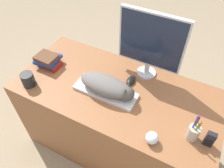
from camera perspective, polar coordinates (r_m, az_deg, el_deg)
desk at (r=1.88m, az=0.99°, el=-9.34°), size 1.49×0.72×0.77m
keyboard at (r=1.55m, az=-1.73°, el=-1.96°), size 0.46×0.16×0.02m
cat at (r=1.49m, az=-0.93°, el=-0.56°), size 0.41×0.17×0.13m
monitor at (r=1.52m, az=10.13°, el=10.62°), size 0.46×0.15×0.51m
computer_mouse at (r=1.62m, az=4.94°, el=0.97°), size 0.06×0.11×0.03m
coffee_mug at (r=1.68m, az=-21.03°, el=1.07°), size 0.13×0.09×0.10m
pen_cup at (r=1.38m, az=20.48°, el=-11.74°), size 0.07×0.07×0.22m
baseball at (r=1.32m, az=10.38°, el=-13.66°), size 0.08×0.08×0.08m
phone at (r=1.39m, az=24.15°, el=-13.03°), size 0.05×0.03×0.11m
book_stack at (r=1.80m, az=-16.37°, el=5.96°), size 0.20×0.18×0.10m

